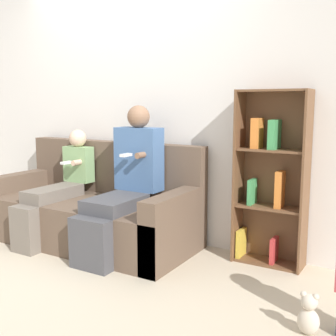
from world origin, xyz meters
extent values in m
plane|color=beige|center=(0.00, 0.00, 0.00)|extent=(14.00, 14.00, 0.00)
cube|color=silver|center=(0.00, 1.00, 1.27)|extent=(10.00, 0.06, 2.55)
cube|color=brown|center=(-0.13, 0.42, 0.20)|extent=(2.00, 0.73, 0.41)
cube|color=brown|center=(-0.13, 0.86, 0.46)|extent=(2.00, 0.14, 0.92)
cube|color=brown|center=(-1.05, 0.42, 0.29)|extent=(0.16, 0.73, 0.58)
cube|color=brown|center=(0.79, 0.42, 0.29)|extent=(0.16, 0.73, 0.58)
cube|color=#47474C|center=(0.31, 0.00, 0.20)|extent=(0.36, 0.12, 0.41)
cube|color=#47474C|center=(0.31, 0.32, 0.46)|extent=(0.36, 0.52, 0.11)
cube|color=#476B9E|center=(0.31, 0.68, 0.80)|extent=(0.42, 0.19, 0.56)
sphere|color=#8C664C|center=(0.31, 0.68, 1.18)|extent=(0.20, 0.20, 0.20)
cylinder|color=#8C664C|center=(0.43, 0.53, 0.86)|extent=(0.05, 0.10, 0.05)
cube|color=white|center=(0.31, 0.48, 0.86)|extent=(0.05, 0.12, 0.02)
cube|color=#70665B|center=(-0.44, 0.00, 0.20)|extent=(0.25, 0.12, 0.41)
cube|color=#70665B|center=(-0.44, 0.35, 0.46)|extent=(0.25, 0.58, 0.11)
cube|color=#84AD70|center=(-0.44, 0.70, 0.70)|extent=(0.30, 0.13, 0.35)
sphere|color=beige|center=(-0.44, 0.70, 0.95)|extent=(0.17, 0.17, 0.17)
cylinder|color=beige|center=(-0.35, 0.59, 0.73)|extent=(0.05, 0.10, 0.05)
cube|color=white|center=(-0.44, 0.54, 0.73)|extent=(0.05, 0.12, 0.02)
cube|color=brown|center=(1.20, 0.84, 0.70)|extent=(0.02, 0.25, 1.40)
cube|color=brown|center=(1.74, 0.84, 0.70)|extent=(0.02, 0.25, 1.40)
cube|color=brown|center=(1.47, 0.95, 0.70)|extent=(0.56, 0.02, 1.40)
cube|color=brown|center=(1.47, 0.84, 0.01)|extent=(0.52, 0.21, 0.02)
cube|color=brown|center=(1.47, 0.84, 0.47)|extent=(0.52, 0.21, 0.02)
cube|color=brown|center=(1.47, 0.84, 0.93)|extent=(0.52, 0.21, 0.02)
cube|color=brown|center=(1.47, 0.84, 1.39)|extent=(0.52, 0.21, 0.02)
cube|color=gold|center=(1.24, 0.84, 0.13)|extent=(0.03, 0.17, 0.23)
cube|color=#429956|center=(1.32, 0.84, 0.58)|extent=(0.03, 0.15, 0.21)
cube|color=#429956|center=(1.49, 0.84, 1.05)|extent=(0.06, 0.18, 0.23)
cube|color=orange|center=(1.34, 0.84, 1.06)|extent=(0.06, 0.14, 0.24)
cube|color=orange|center=(1.54, 0.84, 0.62)|extent=(0.05, 0.13, 0.29)
cube|color=#C63838|center=(1.52, 0.84, 0.12)|extent=(0.03, 0.15, 0.20)
ellipsoid|color=beige|center=(2.00, -0.09, 0.08)|extent=(0.12, 0.10, 0.15)
sphere|color=beige|center=(2.00, -0.09, 0.19)|extent=(0.10, 0.10, 0.10)
sphere|color=beige|center=(1.96, -0.09, 0.23)|extent=(0.04, 0.04, 0.04)
sphere|color=beige|center=(2.03, -0.09, 0.23)|extent=(0.04, 0.04, 0.04)
camera|label=1|loc=(2.44, -2.40, 1.30)|focal=45.00mm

